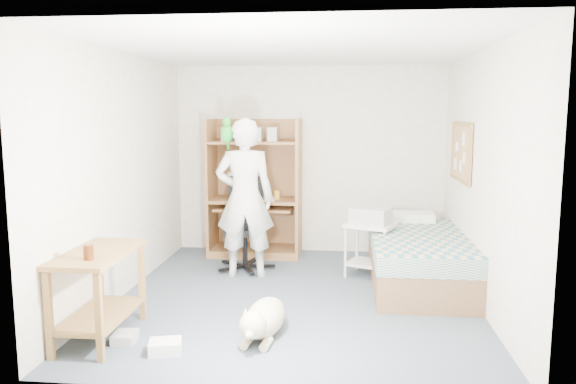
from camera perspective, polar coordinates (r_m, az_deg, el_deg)
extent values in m
plane|color=#434F5B|center=(5.87, 0.83, -10.66)|extent=(4.00, 4.00, 0.00)
cube|color=beige|center=(7.58, 2.18, 3.27)|extent=(3.60, 0.02, 2.50)
cube|color=beige|center=(5.73, 19.10, 1.24)|extent=(0.02, 4.00, 2.50)
cube|color=beige|center=(6.03, -16.46, 1.68)|extent=(0.02, 4.00, 2.50)
cube|color=white|center=(5.59, 0.89, 14.37)|extent=(3.60, 4.00, 0.02)
cube|color=brown|center=(7.52, -7.76, 0.48)|extent=(0.04, 0.60, 1.80)
cube|color=brown|center=(7.33, 1.08, 0.36)|extent=(0.04, 0.60, 1.80)
cube|color=brown|center=(7.69, -3.05, 0.71)|extent=(1.20, 0.02, 1.80)
cube|color=brown|center=(7.43, -3.39, -0.80)|extent=(1.12, 0.60, 0.04)
cube|color=brown|center=(7.36, -3.48, -1.67)|extent=(1.00, 0.50, 0.03)
cube|color=brown|center=(7.35, -3.44, 5.06)|extent=(1.12, 0.55, 0.03)
cube|color=brown|center=(7.56, -3.34, -5.97)|extent=(1.12, 0.60, 0.10)
cube|color=brown|center=(6.43, 13.05, -7.54)|extent=(1.00, 2.00, 0.36)
cube|color=#2F727E|center=(6.36, 13.13, -5.11)|extent=(1.02, 2.02, 0.20)
cube|color=white|center=(7.11, 12.37, -2.53)|extent=(0.55, 0.35, 0.12)
cube|color=brown|center=(4.93, -18.80, -5.95)|extent=(0.50, 1.00, 0.04)
cube|color=brown|center=(4.74, -23.13, -11.53)|extent=(0.05, 0.05, 0.70)
cube|color=brown|center=(4.57, -18.63, -12.05)|extent=(0.05, 0.05, 0.70)
cube|color=brown|center=(5.51, -18.57, -8.57)|extent=(0.05, 0.05, 0.70)
cube|color=brown|center=(5.36, -14.62, -8.88)|extent=(0.05, 0.05, 0.70)
cube|color=brown|center=(5.08, -18.52, -11.76)|extent=(0.46, 0.92, 0.03)
cube|color=#A17448|center=(6.58, 17.20, 3.92)|extent=(0.03, 0.90, 0.60)
cube|color=brown|center=(6.57, 17.29, 6.62)|extent=(0.04, 0.94, 0.04)
cube|color=brown|center=(6.61, 17.06, 1.24)|extent=(0.04, 0.94, 0.04)
cylinder|color=black|center=(6.88, -4.36, -7.49)|extent=(0.62, 0.62, 0.06)
cylinder|color=black|center=(6.83, -4.38, -5.91)|extent=(0.06, 0.06, 0.41)
cube|color=black|center=(6.78, -4.41, -3.88)|extent=(0.52, 0.52, 0.08)
cube|color=black|center=(6.95, -4.28, -0.72)|extent=(0.44, 0.10, 0.57)
cube|color=black|center=(6.77, -6.60, -2.58)|extent=(0.07, 0.31, 0.04)
cube|color=black|center=(6.73, -2.23, -2.60)|extent=(0.07, 0.31, 0.04)
imported|color=silver|center=(6.45, -4.40, -0.62)|extent=(0.71, 0.50, 1.83)
ellipsoid|color=#138525|center=(6.44, -6.21, 5.94)|extent=(0.13, 0.13, 0.21)
sphere|color=#138525|center=(6.39, -6.27, 7.13)|extent=(0.09, 0.09, 0.09)
cone|color=#DC5213|center=(6.34, -6.31, 7.12)|extent=(0.04, 0.04, 0.04)
cylinder|color=#138525|center=(6.49, -6.14, 4.86)|extent=(0.05, 0.15, 0.13)
ellipsoid|color=#CFBD8B|center=(4.93, -2.32, -12.62)|extent=(0.39, 0.69, 0.30)
sphere|color=#CFBD8B|center=(4.57, -3.58, -13.34)|extent=(0.22, 0.22, 0.22)
cone|color=#CFBD8B|center=(4.53, -4.34, -12.17)|extent=(0.06, 0.06, 0.08)
cone|color=#CFBD8B|center=(4.50, -2.97, -12.29)|extent=(0.06, 0.06, 0.08)
ellipsoid|color=#CFBD8B|center=(4.50, -3.92, -14.20)|extent=(0.09, 0.13, 0.07)
cylinder|color=#CFBD8B|center=(5.26, -1.29, -11.87)|extent=(0.08, 0.22, 0.11)
cube|color=silver|center=(6.51, 8.38, -3.34)|extent=(0.65, 0.59, 0.04)
cube|color=silver|center=(6.61, 8.30, -7.17)|extent=(0.59, 0.53, 0.03)
cylinder|color=silver|center=(6.39, 6.31, -6.30)|extent=(0.03, 0.03, 0.61)
cylinder|color=silver|center=(6.42, 10.46, -6.34)|extent=(0.03, 0.03, 0.61)
cylinder|color=silver|center=(6.74, 6.29, -5.55)|extent=(0.03, 0.03, 0.61)
cylinder|color=silver|center=(6.76, 10.22, -5.59)|extent=(0.03, 0.03, 0.61)
cube|color=#A7A6A2|center=(6.49, 8.40, -2.38)|extent=(0.51, 0.46, 0.18)
cube|color=beige|center=(7.47, -4.44, 0.83)|extent=(0.38, 0.40, 0.35)
cube|color=navy|center=(7.28, -4.66, 0.63)|extent=(0.30, 0.02, 0.24)
cube|color=beige|center=(7.33, -3.84, -1.48)|extent=(0.47, 0.23, 0.03)
cylinder|color=gold|center=(7.32, -1.12, -0.28)|extent=(0.08, 0.08, 0.12)
cylinder|color=#441E0A|center=(4.67, -19.60, -5.77)|extent=(0.08, 0.08, 0.12)
cube|color=white|center=(4.71, -12.37, -15.10)|extent=(0.29, 0.25, 0.10)
cube|color=#A9A9A4|center=(4.99, -16.24, -14.00)|extent=(0.19, 0.23, 0.08)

